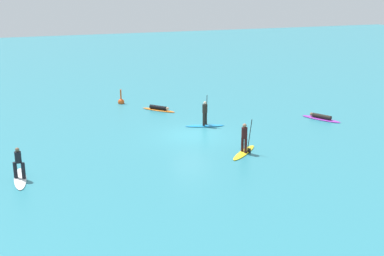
# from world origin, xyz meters

# --- Properties ---
(ground_plane) EXTENTS (120.00, 120.00, 0.00)m
(ground_plane) POSITION_xyz_m (0.00, 0.00, 0.00)
(ground_plane) COLOR teal
(ground_plane) RESTS_ON ground
(surfer_on_yellow_board) EXTENTS (2.53, 2.52, 2.11)m
(surfer_on_yellow_board) POSITION_xyz_m (1.83, -4.30, 0.57)
(surfer_on_yellow_board) COLOR yellow
(surfer_on_yellow_board) RESTS_ON ground_plane
(surfer_on_orange_board) EXTENTS (2.38, 2.47, 0.39)m
(surfer_on_orange_board) POSITION_xyz_m (-0.44, 6.88, 0.15)
(surfer_on_orange_board) COLOR orange
(surfer_on_orange_board) RESTS_ON ground_plane
(surfer_on_white_board) EXTENTS (0.63, 3.12, 1.74)m
(surfer_on_white_board) POSITION_xyz_m (-10.82, -4.46, 0.45)
(surfer_on_white_board) COLOR white
(surfer_on_white_board) RESTS_ON ground_plane
(surfer_on_purple_board) EXTENTS (2.14, 2.93, 0.39)m
(surfer_on_purple_board) POSITION_xyz_m (10.12, 0.75, 0.13)
(surfer_on_purple_board) COLOR purple
(surfer_on_purple_board) RESTS_ON ground_plane
(surfer_on_blue_board) EXTENTS (2.75, 1.19, 2.22)m
(surfer_on_blue_board) POSITION_xyz_m (1.50, 1.73, 0.53)
(surfer_on_blue_board) COLOR #1E8CD1
(surfer_on_blue_board) RESTS_ON ground_plane
(marker_buoy) EXTENTS (0.52, 0.52, 1.30)m
(marker_buoy) POSITION_xyz_m (-2.80, 10.01, 0.18)
(marker_buoy) COLOR #E55119
(marker_buoy) RESTS_ON ground_plane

